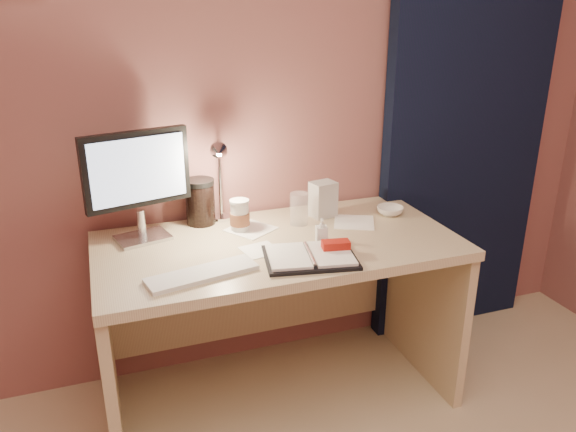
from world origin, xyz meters
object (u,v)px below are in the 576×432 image
object	(u,v)px
desk	(273,284)
monitor	(137,176)
keyboard	(202,274)
bowl	(390,211)
coffee_cup	(240,216)
desk_lamp	(229,173)
clear_cup	(299,209)
dark_jar	(200,204)
planner	(312,255)
product_box	(323,199)
lotion_bottle	(322,230)

from	to	relation	value
desk	monitor	xyz separation A→B (m)	(-0.50, 0.12, 0.48)
keyboard	bowl	bearing A→B (deg)	7.55
desk	keyboard	distance (m)	0.49
coffee_cup	desk_lamp	size ratio (longest dim) A/B	0.35
clear_cup	dark_jar	distance (m)	0.41
planner	desk_lamp	world-z (taller)	desk_lamp
keyboard	clear_cup	world-z (taller)	clear_cup
dark_jar	product_box	distance (m)	0.52
desk_lamp	clear_cup	bearing A→B (deg)	-2.33
monitor	clear_cup	xyz separation A→B (m)	(0.64, -0.05, -0.19)
product_box	desk	bearing A→B (deg)	-167.11
desk_lamp	product_box	bearing A→B (deg)	9.63
lotion_bottle	desk	bearing A→B (deg)	139.31
monitor	planner	xyz separation A→B (m)	(0.56, -0.38, -0.25)
product_box	dark_jar	bearing A→B (deg)	158.06
planner	dark_jar	world-z (taller)	dark_jar
planner	dark_jar	xyz separation A→B (m)	(-0.31, 0.48, 0.07)
desk	clear_cup	distance (m)	0.33
desk	bowl	xyz separation A→B (m)	(0.55, 0.04, 0.24)
lotion_bottle	desk_lamp	bearing A→B (deg)	136.45
desk	monitor	size ratio (longest dim) A/B	3.23
bowl	lotion_bottle	xyz separation A→B (m)	(-0.40, -0.17, 0.03)
desk	monitor	bearing A→B (deg)	166.65
planner	bowl	world-z (taller)	planner
planner	coffee_cup	world-z (taller)	coffee_cup
desk	monitor	world-z (taller)	monitor
clear_cup	coffee_cup	bearing A→B (deg)	176.70
monitor	product_box	world-z (taller)	monitor
bowl	dark_jar	bearing A→B (deg)	167.69
planner	coffee_cup	bearing A→B (deg)	127.13
desk	keyboard	bearing A→B (deg)	-141.57
bowl	product_box	size ratio (longest dim) A/B	0.75
dark_jar	keyboard	bearing A→B (deg)	-100.89
clear_cup	bowl	xyz separation A→B (m)	(0.41, -0.03, -0.05)
desk	desk_lamp	world-z (taller)	desk_lamp
product_box	keyboard	bearing A→B (deg)	-158.94
lotion_bottle	product_box	world-z (taller)	product_box
coffee_cup	clear_cup	size ratio (longest dim) A/B	0.97
coffee_cup	bowl	distance (m)	0.67
bowl	keyboard	bearing A→B (deg)	-160.81
coffee_cup	clear_cup	world-z (taller)	clear_cup
keyboard	coffee_cup	world-z (taller)	coffee_cup
monitor	lotion_bottle	size ratio (longest dim) A/B	4.57
bowl	product_box	distance (m)	0.30
monitor	product_box	distance (m)	0.79
planner	product_box	size ratio (longest dim) A/B	2.38
dark_jar	desk_lamp	world-z (taller)	desk_lamp
clear_cup	dark_jar	size ratio (longest dim) A/B	0.79
desk	clear_cup	bearing A→B (deg)	27.01
clear_cup	desk_lamp	xyz separation A→B (m)	(-0.27, 0.07, 0.16)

